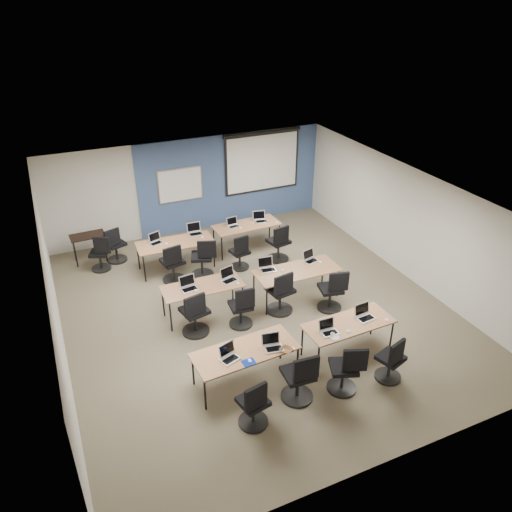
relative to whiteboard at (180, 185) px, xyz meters
name	(u,v)px	position (x,y,z in m)	size (l,w,h in m)	color
floor	(255,309)	(0.30, -4.43, -1.45)	(8.00, 9.00, 0.02)	#6B6354
ceiling	(255,196)	(0.30, -4.43, 1.25)	(8.00, 9.00, 0.02)	white
wall_back	(190,186)	(0.30, 0.07, -0.10)	(8.00, 0.04, 2.70)	beige
wall_front	(388,400)	(0.30, -8.93, -0.10)	(8.00, 0.04, 2.70)	beige
wall_left	(53,300)	(-3.70, -4.43, -0.10)	(0.04, 9.00, 2.70)	beige
wall_right	(408,223)	(4.30, -4.43, -0.10)	(0.04, 9.00, 2.70)	beige
blue_accent_panel	(232,180)	(1.55, 0.04, -0.10)	(5.50, 0.04, 2.70)	#3D5977
whiteboard	(180,185)	(0.00, 0.00, 0.00)	(1.28, 0.03, 0.98)	#ACACAC
projector_screen	(262,159)	(2.50, -0.02, 0.44)	(2.40, 0.10, 1.82)	black
training_table_front_left	(245,352)	(-0.79, -6.46, -0.76)	(1.87, 0.78, 0.73)	#A77E40
training_table_front_right	(348,325)	(1.31, -6.52, -0.77)	(1.75, 0.73, 0.73)	#9A6230
training_table_mid_left	(202,288)	(-0.80, -4.14, -0.77)	(1.73, 0.72, 0.73)	olive
training_table_mid_right	(297,272)	(1.35, -4.38, -0.76)	(1.93, 0.80, 0.73)	#A8663B
training_table_back_left	(175,244)	(-0.76, -1.94, -0.76)	(1.89, 0.79, 0.73)	#A06947
training_table_back_right	(247,226)	(1.26, -1.72, -0.77)	(1.78, 0.74, 0.73)	olive
laptop_0	(229,355)	(-1.12, -6.53, -0.66)	(0.32, 0.28, 0.25)	#BCBCC2
mouse_0	(250,361)	(-0.83, -6.75, -0.71)	(0.06, 0.10, 0.03)	white
task_chair_0	(254,407)	(-1.06, -7.45, -1.05)	(0.50, 0.50, 0.98)	black
laptop_1	(273,345)	(-0.32, -6.58, -0.66)	(0.33, 0.28, 0.25)	silver
mouse_1	(293,349)	(-0.01, -6.78, -0.71)	(0.06, 0.10, 0.04)	white
task_chair_1	(299,380)	(-0.12, -7.23, -1.02)	(0.57, 0.57, 1.04)	black
laptop_2	(328,329)	(0.82, -6.60, -0.66)	(0.31, 0.26, 0.24)	#A5A5B0
mouse_2	(348,331)	(1.16, -6.75, -0.71)	(0.06, 0.10, 0.03)	white
task_chair_2	(346,372)	(0.73, -7.37, -1.03)	(0.55, 0.53, 1.01)	black
laptop_3	(364,314)	(1.68, -6.49, -0.66)	(0.35, 0.29, 0.26)	silver
mouse_3	(387,320)	(2.02, -6.75, -0.71)	(0.06, 0.10, 0.04)	white
task_chair_3	(391,363)	(1.62, -7.48, -1.05)	(0.50, 0.48, 0.97)	black
laptop_4	(189,286)	(-1.09, -4.11, -0.65)	(0.35, 0.30, 0.26)	#A7A7B0
mouse_4	(196,290)	(-0.98, -4.27, -0.71)	(0.06, 0.10, 0.03)	white
task_chair_4	(195,316)	(-1.17, -4.73, -1.02)	(0.57, 0.57, 1.04)	black
laptop_5	(229,277)	(-0.19, -4.14, -0.65)	(0.35, 0.30, 0.27)	silver
mouse_5	(238,283)	(-0.07, -4.36, -0.71)	(0.06, 0.09, 0.03)	white
task_chair_5	(242,310)	(-0.20, -4.87, -1.04)	(0.50, 0.50, 0.99)	black
laptop_6	(267,267)	(0.75, -4.07, -0.65)	(0.35, 0.30, 0.27)	silver
mouse_6	(283,270)	(1.05, -4.28, -0.71)	(0.06, 0.10, 0.04)	white
task_chair_6	(281,295)	(0.77, -4.75, -1.01)	(0.58, 0.58, 1.05)	black
laptop_7	(310,258)	(1.84, -4.11, -0.66)	(0.33, 0.28, 0.25)	#B6B6B8
mouse_7	(320,262)	(2.01, -4.29, -0.71)	(0.06, 0.10, 0.04)	white
task_chair_7	(332,293)	(1.84, -5.12, -1.03)	(0.54, 0.54, 1.02)	black
laptop_8	(156,240)	(-1.20, -1.76, -0.66)	(0.32, 0.27, 0.24)	silver
mouse_8	(166,243)	(-0.98, -1.93, -0.71)	(0.06, 0.10, 0.03)	white
task_chair_8	(173,266)	(-1.01, -2.55, -1.02)	(0.55, 0.55, 1.03)	black
laptop_9	(195,231)	(-0.15, -1.67, -0.65)	(0.36, 0.31, 0.27)	silver
mouse_9	(203,237)	(-0.05, -1.97, -0.71)	(0.06, 0.09, 0.03)	white
task_chair_9	(203,261)	(-0.27, -2.60, -1.02)	(0.58, 0.56, 1.03)	black
laptop_10	(233,224)	(0.90, -1.66, -0.66)	(0.30, 0.26, 0.23)	#B2B2B9
mouse_10	(241,228)	(1.03, -1.87, -0.71)	(0.06, 0.10, 0.04)	white
task_chair_10	(240,255)	(0.69, -2.63, -1.05)	(0.48, 0.48, 0.96)	black
laptop_11	(260,219)	(1.69, -1.65, -0.66)	(0.34, 0.29, 0.26)	#B0B1B8
mouse_11	(277,223)	(2.05, -1.96, -0.71)	(0.06, 0.10, 0.04)	white
task_chair_11	(279,246)	(1.77, -2.64, -1.02)	(0.56, 0.56, 1.03)	black
blue_mousepad	(249,362)	(-0.86, -6.77, -0.72)	(0.22, 0.19, 0.01)	navy
snack_bowl	(286,350)	(-0.15, -6.78, -0.69)	(0.22, 0.22, 0.05)	brown
snack_plate	(335,337)	(0.84, -6.79, -0.71)	(0.18, 0.18, 0.01)	white
coffee_cup	(332,335)	(0.80, -6.75, -0.68)	(0.05, 0.05, 0.05)	silver
utility_table	(88,239)	(-2.70, -0.68, -0.80)	(0.86, 0.48, 0.75)	black
spare_chair_a	(115,248)	(-2.10, -0.98, -1.04)	(0.53, 0.51, 0.99)	black
spare_chair_b	(101,256)	(-2.51, -1.26, -1.05)	(0.51, 0.48, 0.97)	black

